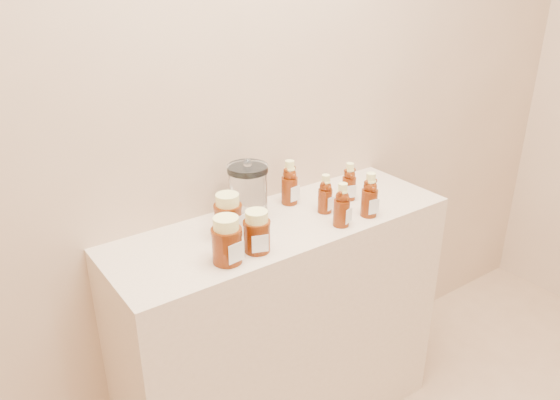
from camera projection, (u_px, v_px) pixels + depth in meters
wall_back at (248, 76)px, 1.78m from camera, size 3.50×0.02×2.70m
display_table at (283, 331)px, 2.01m from camera, size 1.20×0.40×0.90m
bear_bottle_back_left at (290, 180)px, 1.92m from camera, size 0.07×0.07×0.18m
bear_bottle_back_mid at (325, 191)px, 1.86m from camera, size 0.06×0.06×0.16m
bear_bottle_back_right at (349, 179)px, 1.96m from camera, size 0.07×0.07×0.16m
bear_bottle_front_left at (342, 202)px, 1.76m from camera, size 0.07×0.07×0.17m
bear_bottle_front_right at (370, 192)px, 1.83m from camera, size 0.07×0.07×0.18m
honey_jar_left at (227, 240)px, 1.56m from camera, size 0.10×0.10×0.14m
honey_jar_back at (228, 215)px, 1.70m from camera, size 0.12×0.12×0.14m
honey_jar_front at (257, 231)px, 1.62m from camera, size 0.11×0.11×0.13m
glass_canister at (248, 190)px, 1.80m from camera, size 0.16×0.16×0.21m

